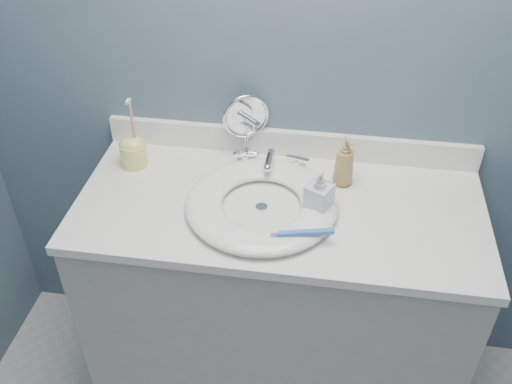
% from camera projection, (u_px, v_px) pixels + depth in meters
% --- Properties ---
extents(back_wall, '(2.20, 0.02, 2.40)m').
position_uv_depth(back_wall, '(293.00, 65.00, 1.72)').
color(back_wall, '#4D5B74').
rests_on(back_wall, ground).
extents(vanity_cabinet, '(1.20, 0.55, 0.85)m').
position_uv_depth(vanity_cabinet, '(276.00, 304.00, 1.98)').
color(vanity_cabinet, '#B1ACA2').
rests_on(vanity_cabinet, ground).
extents(countertop, '(1.22, 0.57, 0.03)m').
position_uv_depth(countertop, '(279.00, 208.00, 1.71)').
color(countertop, white).
rests_on(countertop, vanity_cabinet).
extents(backsplash, '(1.22, 0.02, 0.09)m').
position_uv_depth(backsplash, '(289.00, 143.00, 1.88)').
color(backsplash, white).
rests_on(backsplash, countertop).
extents(basin, '(0.45, 0.45, 0.04)m').
position_uv_depth(basin, '(262.00, 203.00, 1.67)').
color(basin, white).
rests_on(basin, countertop).
extents(drain, '(0.04, 0.04, 0.01)m').
position_uv_depth(drain, '(262.00, 207.00, 1.68)').
color(drain, silver).
rests_on(drain, countertop).
extents(faucet, '(0.25, 0.13, 0.07)m').
position_uv_depth(faucet, '(270.00, 163.00, 1.82)').
color(faucet, silver).
rests_on(faucet, countertop).
extents(makeup_mirror, '(0.14, 0.09, 0.23)m').
position_uv_depth(makeup_mirror, '(246.00, 123.00, 1.83)').
color(makeup_mirror, silver).
rests_on(makeup_mirror, countertop).
extents(soap_bottle_amber, '(0.09, 0.09, 0.16)m').
position_uv_depth(soap_bottle_amber, '(345.00, 162.00, 1.73)').
color(soap_bottle_amber, '#A6814B').
rests_on(soap_bottle_amber, countertop).
extents(soap_bottle_clear, '(0.09, 0.09, 0.15)m').
position_uv_depth(soap_bottle_clear, '(319.00, 193.00, 1.62)').
color(soap_bottle_clear, silver).
rests_on(soap_bottle_clear, countertop).
extents(toothbrush_holder, '(0.08, 0.08, 0.24)m').
position_uv_depth(toothbrush_holder, '(133.00, 150.00, 1.82)').
color(toothbrush_holder, '#EFE777').
rests_on(toothbrush_holder, countertop).
extents(toothbrush_lying, '(0.17, 0.05, 0.02)m').
position_uv_depth(toothbrush_lying, '(303.00, 233.00, 1.54)').
color(toothbrush_lying, blue).
rests_on(toothbrush_lying, basin).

